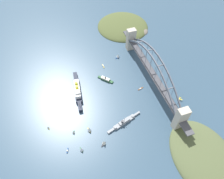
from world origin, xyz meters
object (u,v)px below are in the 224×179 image
Objects in this scene: harbor_arch_bridge at (152,72)px; small_boat_0 at (67,151)px; small_boat_1 at (140,89)px; small_boat_3 at (73,132)px; seaplane_taxiing_near_bridge at (180,99)px; small_boat_4 at (103,66)px; small_boat_2 at (81,149)px; small_boat_5 at (48,127)px; small_boat_8 at (104,143)px; harbor_ferry_steamer at (106,79)px; small_boat_6 at (89,129)px; naval_cruiser at (124,122)px; small_boat_7 at (118,56)px; ocean_liner at (77,90)px.

harbor_arch_bridge reaches higher than small_boat_0.
small_boat_1 is 150.43m from small_boat_3.
small_boat_4 is (128.20, 107.41, -0.90)m from seaplane_taxiing_near_bridge.
small_boat_5 is at bearing 37.73° from small_boat_2.
small_boat_3 is at bearing -120.42° from small_boat_5.
harbor_arch_bridge is at bearing -53.00° from small_boat_8.
harbor_arch_bridge is 91.63m from harbor_ferry_steamer.
seaplane_taxiing_near_bridge is at bearing -128.97° from small_boat_1.
small_boat_6 is (-54.03, 116.31, 4.87)m from small_boat_1.
small_boat_2 reaches higher than small_boat_0.
small_boat_0 is 57.97m from small_boat_8.
seaplane_taxiing_near_bridge is 74.50m from small_boat_1.
small_boat_2 reaches higher than small_boat_1.
naval_cruiser is 2.38× the size of harbor_ferry_steamer.
small_boat_4 is 169.74m from small_boat_5.
harbor_ferry_steamer is 156.78m from small_boat_0.
harbor_arch_bridge reaches higher than small_boat_4.
naval_cruiser is 5.38× the size of small_boat_4.
small_boat_6 is (-64.35, 141.35, -22.18)m from harbor_arch_bridge.
seaplane_taxiing_near_bridge is 0.74× the size of small_boat_6.
small_boat_4 is 1.04× the size of small_boat_6.
small_boat_7 reaches higher than seaplane_taxiing_near_bridge.
small_boat_2 is at bearing 144.97° from small_boat_6.
small_boat_7 is (85.95, 36.37, -22.76)m from harbor_arch_bridge.
small_boat_1 is 1.23× the size of small_boat_2.
harbor_arch_bridge is 9.66× the size of harbor_ferry_steamer.
small_boat_6 reaches higher than small_boat_0.
harbor_arch_bridge reaches higher than small_boat_3.
seaplane_taxiing_near_bridge is at bearing -94.73° from small_boat_5.
small_boat_3 is 195.75m from small_boat_7.
small_boat_2 is at bearing -142.27° from small_boat_5.
small_boat_7 is at bearing 22.94° from harbor_arch_bridge.
small_boat_2 is 186.21m from small_boat_4.
small_boat_6 is 1.01× the size of small_boat_8.
small_boat_3 is at bearing 49.93° from small_boat_8.
naval_cruiser is 10.56× the size of small_boat_5.
small_boat_1 is 1.95× the size of small_boat_5.
ocean_liner reaches higher than naval_cruiser.
small_boat_2 is at bearing -107.46° from small_boat_0.
ocean_liner reaches higher than small_boat_0.
small_boat_5 is at bearing 129.75° from small_boat_4.
small_boat_4 is 1.05× the size of small_boat_8.
small_boat_8 is (-94.66, 125.60, -22.19)m from harbor_arch_bridge.
small_boat_8 reaches higher than small_boat_3.
small_boat_2 reaches higher than small_boat_4.
seaplane_taxiing_near_bridge is at bearing -84.05° from naval_cruiser.
harbor_arch_bridge reaches higher than small_boat_5.
harbor_ferry_steamer is at bearing 51.81° from seaplane_taxiing_near_bridge.
seaplane_taxiing_near_bridge is at bearing -154.18° from small_boat_7.
seaplane_taxiing_near_bridge is 0.75× the size of small_boat_8.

